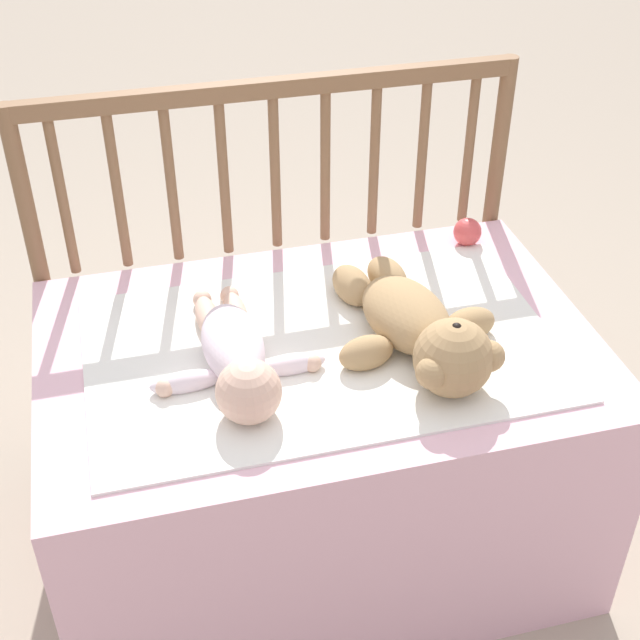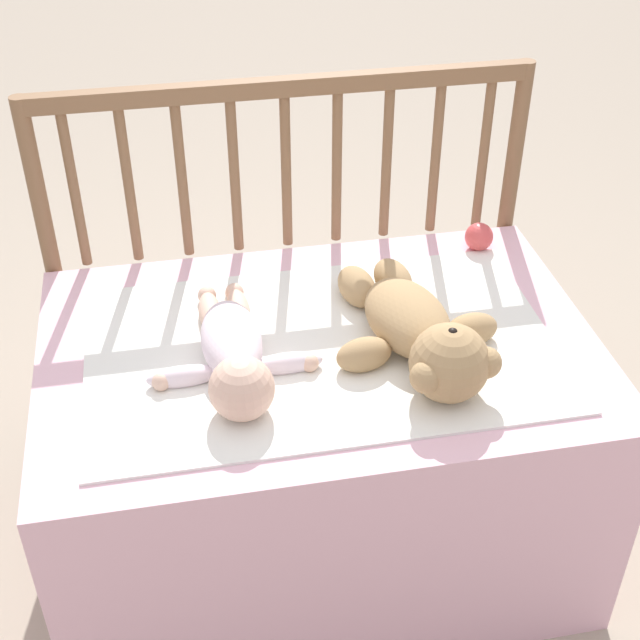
{
  "view_description": "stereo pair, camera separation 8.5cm",
  "coord_description": "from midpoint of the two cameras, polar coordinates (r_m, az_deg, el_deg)",
  "views": [
    {
      "loc": [
        -0.34,
        -1.32,
        1.6
      ],
      "look_at": [
        0.0,
        -0.01,
        0.61
      ],
      "focal_mm": 50.0,
      "sensor_mm": 36.0,
      "label": 1
    },
    {
      "loc": [
        -0.26,
        -1.34,
        1.6
      ],
      "look_at": [
        0.0,
        -0.01,
        0.61
      ],
      "focal_mm": 50.0,
      "sensor_mm": 36.0,
      "label": 2
    }
  ],
  "objects": [
    {
      "name": "ground_plane",
      "position": [
        2.1,
        -1.23,
        -13.54
      ],
      "size": [
        12.0,
        12.0,
        0.0
      ],
      "primitive_type": "plane",
      "color": "tan"
    },
    {
      "name": "teddy_bear",
      "position": [
        1.67,
        4.95,
        -0.51
      ],
      "size": [
        0.33,
        0.47,
        0.15
      ],
      "color": "tan",
      "rests_on": "crib_mattress"
    },
    {
      "name": "blanket",
      "position": [
        1.7,
        -1.35,
        -1.83
      ],
      "size": [
        0.89,
        0.55,
        0.01
      ],
      "color": "white",
      "rests_on": "crib_mattress"
    },
    {
      "name": "toy_ball",
      "position": [
        2.03,
        8.24,
        5.59
      ],
      "size": [
        0.06,
        0.06,
        0.06
      ],
      "color": "#DB4C4C",
      "rests_on": "crib_mattress"
    },
    {
      "name": "crib_rail",
      "position": [
        1.98,
        -4.06,
        7.3
      ],
      "size": [
        1.08,
        0.04,
        0.94
      ],
      "color": "brown",
      "rests_on": "ground_plane"
    },
    {
      "name": "crib_mattress",
      "position": [
        1.9,
        -1.33,
        -8.14
      ],
      "size": [
        1.08,
        0.72,
        0.55
      ],
      "color": "#EDB7C6",
      "rests_on": "ground_plane"
    },
    {
      "name": "baby",
      "position": [
        1.63,
        -6.88,
        -2.32
      ],
      "size": [
        0.32,
        0.42,
        0.12
      ],
      "color": "white",
      "rests_on": "crib_mattress"
    }
  ]
}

